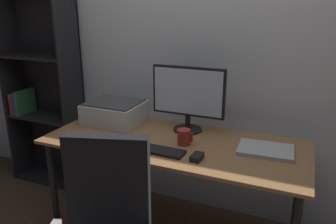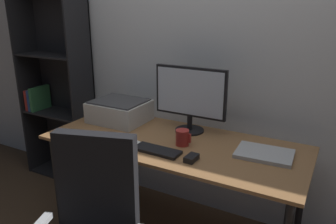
% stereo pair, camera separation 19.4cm
% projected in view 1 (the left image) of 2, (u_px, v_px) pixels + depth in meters
% --- Properties ---
extents(back_wall, '(6.40, 0.10, 2.60)m').
position_uv_depth(back_wall, '(202.00, 44.00, 2.41)').
color(back_wall, silver).
rests_on(back_wall, ground).
extents(desk, '(1.67, 0.71, 0.74)m').
position_uv_depth(desk, '(174.00, 152.00, 2.15)').
color(desk, olive).
rests_on(desk, ground).
extents(monitor, '(0.51, 0.20, 0.45)m').
position_uv_depth(monitor, '(188.00, 95.00, 2.22)').
color(monitor, black).
rests_on(monitor, desk).
extents(keyboard, '(0.29, 0.12, 0.02)m').
position_uv_depth(keyboard, '(161.00, 151.00, 1.96)').
color(keyboard, black).
rests_on(keyboard, desk).
extents(mouse, '(0.06, 0.10, 0.03)m').
position_uv_depth(mouse, '(197.00, 157.00, 1.86)').
color(mouse, black).
rests_on(mouse, desk).
extents(coffee_mug, '(0.10, 0.08, 0.10)m').
position_uv_depth(coffee_mug, '(184.00, 137.00, 2.06)').
color(coffee_mug, '#B72D28').
rests_on(coffee_mug, desk).
extents(laptop, '(0.33, 0.25, 0.02)m').
position_uv_depth(laptop, '(266.00, 150.00, 1.97)').
color(laptop, '#B7BABC').
rests_on(laptop, desk).
extents(printer, '(0.40, 0.34, 0.16)m').
position_uv_depth(printer, '(115.00, 112.00, 2.43)').
color(printer, silver).
rests_on(printer, desk).
extents(paper_sheet, '(0.28, 0.34, 0.00)m').
position_uv_depth(paper_sheet, '(121.00, 149.00, 2.00)').
color(paper_sheet, white).
rests_on(paper_sheet, desk).
extents(bookshelf, '(0.68, 0.28, 1.78)m').
position_uv_depth(bookshelf, '(44.00, 88.00, 2.91)').
color(bookshelf, black).
rests_on(bookshelf, ground).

